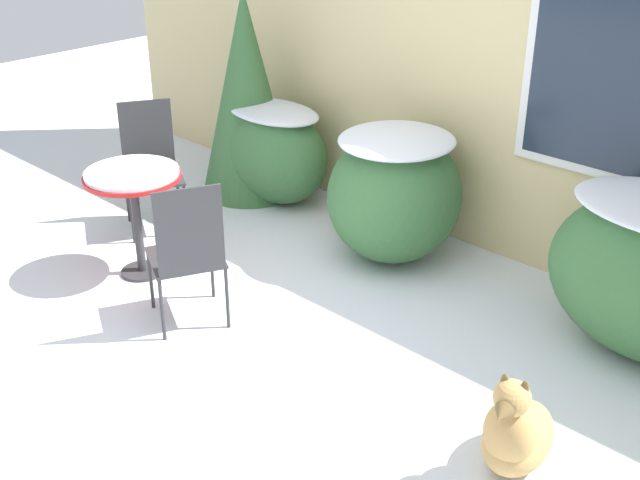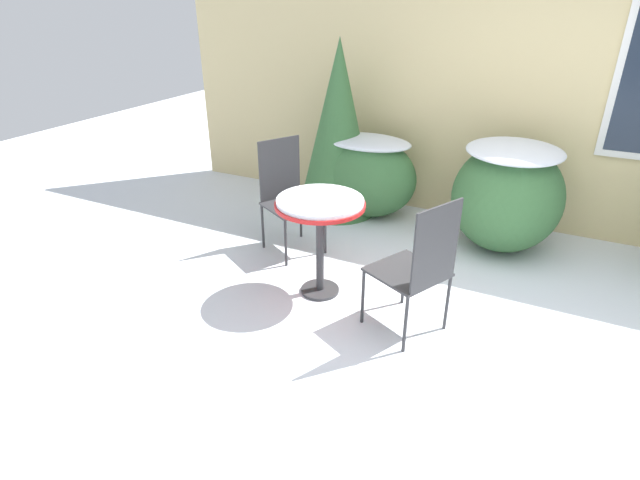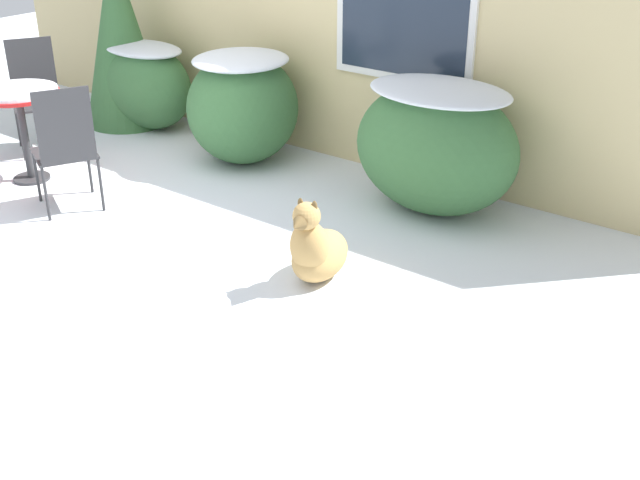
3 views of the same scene
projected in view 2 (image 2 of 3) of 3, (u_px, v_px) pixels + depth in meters
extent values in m
plane|color=silver|center=(487.00, 345.00, 3.45)|extent=(16.00, 16.00, 0.00)
cube|color=#D1BC84|center=(550.00, 97.00, 4.62)|extent=(8.00, 0.06, 2.63)
ellipsoid|color=#386638|center=(366.00, 177.00, 5.27)|extent=(1.09, 0.68, 0.87)
ellipsoid|color=silver|center=(367.00, 142.00, 5.10)|extent=(0.93, 0.58, 0.12)
ellipsoid|color=#386638|center=(507.00, 198.00, 4.56)|extent=(0.98, 1.03, 1.00)
ellipsoid|color=silver|center=(515.00, 151.00, 4.36)|extent=(0.84, 0.88, 0.12)
cone|color=#386638|center=(338.00, 129.00, 5.18)|extent=(0.86, 0.86, 1.81)
cylinder|color=#2D2D30|center=(320.00, 290.00, 4.06)|extent=(0.31, 0.31, 0.03)
cylinder|color=#2D2D30|center=(320.00, 249.00, 3.89)|extent=(0.06, 0.06, 0.72)
cylinder|color=red|center=(320.00, 205.00, 3.73)|extent=(0.68, 0.68, 0.03)
cylinder|color=silver|center=(320.00, 201.00, 3.71)|extent=(0.66, 0.66, 0.03)
cube|color=#2D2D30|center=(293.00, 206.00, 4.51)|extent=(0.62, 0.62, 0.02)
cube|color=#2D2D30|center=(280.00, 169.00, 4.54)|extent=(0.22, 0.37, 0.56)
cylinder|color=#2D2D30|center=(286.00, 243.00, 4.35)|extent=(0.02, 0.02, 0.44)
cylinder|color=#2D2D30|center=(325.00, 232.00, 4.56)|extent=(0.02, 0.02, 0.44)
cylinder|color=#2D2D30|center=(263.00, 226.00, 4.66)|extent=(0.02, 0.02, 0.44)
cylinder|color=#2D2D30|center=(301.00, 216.00, 4.87)|extent=(0.02, 0.02, 0.44)
cube|color=#2D2D30|center=(407.00, 272.00, 3.45)|extent=(0.61, 0.61, 0.02)
cube|color=#2D2D30|center=(436.00, 246.00, 3.16)|extent=(0.20, 0.38, 0.56)
cylinder|color=#2D2D30|center=(404.00, 278.00, 3.82)|extent=(0.02, 0.02, 0.44)
cylinder|color=#2D2D30|center=(363.00, 297.00, 3.59)|extent=(0.02, 0.02, 0.44)
cylinder|color=#2D2D30|center=(447.00, 303.00, 3.52)|extent=(0.02, 0.02, 0.44)
cylinder|color=#2D2D30|center=(405.00, 325.00, 3.29)|extent=(0.02, 0.02, 0.44)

